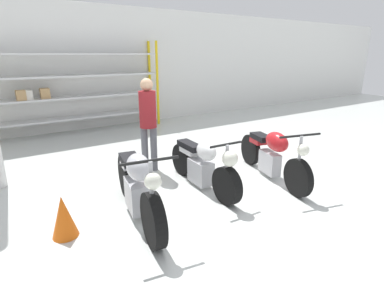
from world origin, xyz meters
TOP-DOWN VIEW (x-y plane):
  - ground_plane at (0.00, 0.00)m, footprint 30.00×30.00m
  - back_wall at (0.00, 5.54)m, footprint 30.00×0.08m
  - shelving_rack at (-0.84, 5.17)m, footprint 4.84×0.63m
  - motorcycle_silver at (-1.30, -0.23)m, footprint 0.69×2.15m
  - motorcycle_white at (0.01, 0.07)m, footprint 0.56×1.97m
  - motorcycle_red at (1.29, -0.28)m, footprint 0.87×2.13m
  - person_browsing at (-0.39, 1.33)m, footprint 0.45×0.45m
  - traffic_cone at (-2.26, -0.16)m, footprint 0.32×0.32m

SIDE VIEW (x-z plane):
  - ground_plane at x=0.00m, z-range 0.00..0.00m
  - traffic_cone at x=-2.26m, z-range 0.00..0.55m
  - motorcycle_white at x=0.01m, z-range -0.07..0.89m
  - motorcycle_silver at x=-1.30m, z-range -0.08..1.01m
  - motorcycle_red at x=1.29m, z-range -0.04..0.98m
  - person_browsing at x=-0.39m, z-range 0.17..1.95m
  - shelving_rack at x=-0.84m, z-range 0.01..2.61m
  - back_wall at x=0.00m, z-range 0.00..3.60m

